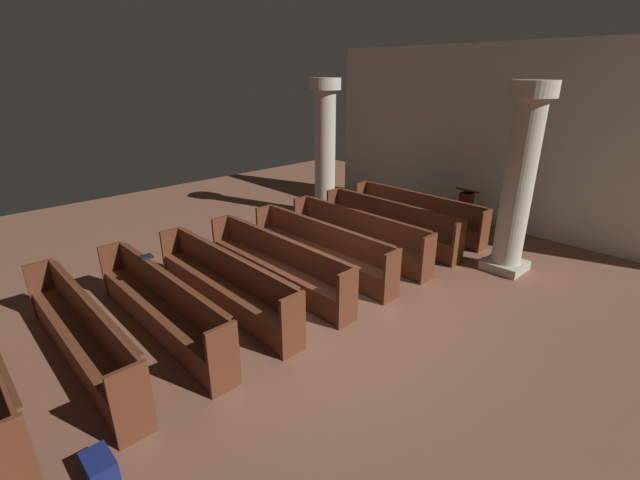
% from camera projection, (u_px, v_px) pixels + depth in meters
% --- Properties ---
extents(ground_plane, '(19.20, 19.20, 0.00)m').
position_uv_depth(ground_plane, '(318.00, 296.00, 7.86)').
color(ground_plane, brown).
extents(back_wall, '(10.00, 0.16, 4.50)m').
position_uv_depth(back_wall, '(492.00, 138.00, 10.95)').
color(back_wall, silver).
rests_on(back_wall, ground).
extents(pew_row_0, '(3.74, 0.47, 0.96)m').
position_uv_depth(pew_row_0, '(417.00, 212.00, 10.94)').
color(pew_row_0, brown).
rests_on(pew_row_0, ground).
extents(pew_row_1, '(3.74, 0.46, 0.96)m').
position_uv_depth(pew_row_1, '(389.00, 222.00, 10.21)').
color(pew_row_1, brown).
rests_on(pew_row_1, ground).
extents(pew_row_2, '(3.74, 0.46, 0.96)m').
position_uv_depth(pew_row_2, '(357.00, 233.00, 9.49)').
color(pew_row_2, brown).
rests_on(pew_row_2, ground).
extents(pew_row_3, '(3.74, 0.47, 0.96)m').
position_uv_depth(pew_row_3, '(320.00, 246.00, 8.76)').
color(pew_row_3, brown).
rests_on(pew_row_3, ground).
extents(pew_row_4, '(3.74, 0.46, 0.96)m').
position_uv_depth(pew_row_4, '(277.00, 262.00, 8.04)').
color(pew_row_4, brown).
rests_on(pew_row_4, ground).
extents(pew_row_5, '(3.74, 0.47, 0.96)m').
position_uv_depth(pew_row_5, '(224.00, 281.00, 7.31)').
color(pew_row_5, brown).
rests_on(pew_row_5, ground).
extents(pew_row_6, '(3.74, 0.46, 0.96)m').
position_uv_depth(pew_row_6, '(160.00, 303.00, 6.59)').
color(pew_row_6, brown).
rests_on(pew_row_6, ground).
extents(pew_row_7, '(3.74, 0.46, 0.96)m').
position_uv_depth(pew_row_7, '(81.00, 332.00, 5.86)').
color(pew_row_7, brown).
rests_on(pew_row_7, ground).
extents(pillar_aisle_side, '(0.82, 0.82, 3.68)m').
position_uv_depth(pillar_aisle_side, '(519.00, 178.00, 8.24)').
color(pillar_aisle_side, '#B6AD9A').
rests_on(pillar_aisle_side, ground).
extents(pillar_far_side, '(0.82, 0.82, 3.68)m').
position_uv_depth(pillar_far_side, '(325.00, 147.00, 11.70)').
color(pillar_far_side, '#B6AD9A').
rests_on(pillar_far_side, ground).
extents(lectern, '(0.48, 0.45, 1.08)m').
position_uv_depth(lectern, '(465.00, 211.00, 11.14)').
color(lectern, '#411E13').
rests_on(lectern, ground).
extents(hymn_book, '(0.16, 0.20, 0.04)m').
position_uv_depth(hymn_book, '(146.00, 257.00, 7.08)').
color(hymn_book, black).
rests_on(hymn_book, pew_row_6).
extents(kneeler_box_navy, '(0.40, 0.26, 0.26)m').
position_uv_depth(kneeler_box_navy, '(100.00, 468.00, 4.29)').
color(kneeler_box_navy, navy).
rests_on(kneeler_box_navy, ground).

